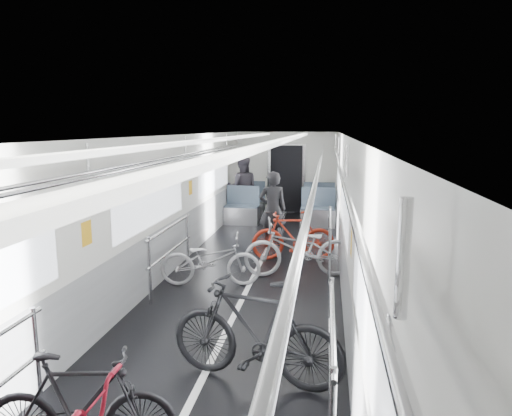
{
  "coord_description": "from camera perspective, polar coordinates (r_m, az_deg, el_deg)",
  "views": [
    {
      "loc": [
        1.2,
        -6.67,
        2.53
      ],
      "look_at": [
        0.0,
        1.03,
        1.15
      ],
      "focal_mm": 32.0,
      "sensor_mm": 36.0,
      "label": 1
    }
  ],
  "objects": [
    {
      "name": "bike_right_near",
      "position": [
        4.68,
        -0.09,
        -15.11
      ],
      "size": [
        1.88,
        0.85,
        1.09
      ],
      "primitive_type": "imported",
      "rotation": [
        0.0,
        0.0,
        -1.77
      ],
      "color": "black",
      "rests_on": "floor"
    },
    {
      "name": "person_standing",
      "position": [
        9.7,
        2.08,
        -0.16
      ],
      "size": [
        0.67,
        0.52,
        1.62
      ],
      "primitive_type": "imported",
      "rotation": [
        0.0,
        0.0,
        3.38
      ],
      "color": "black",
      "rests_on": "floor"
    },
    {
      "name": "person_seated",
      "position": [
        12.55,
        -1.72,
        2.51
      ],
      "size": [
        0.95,
        0.8,
        1.77
      ],
      "primitive_type": "imported",
      "rotation": [
        0.0,
        0.0,
        3.3
      ],
      "color": "#2C282F",
      "rests_on": "floor"
    },
    {
      "name": "bike_right_far",
      "position": [
        8.81,
        4.7,
        -3.44
      ],
      "size": [
        1.66,
        0.74,
        0.97
      ],
      "primitive_type": "imported",
      "rotation": [
        0.0,
        0.0,
        -1.39
      ],
      "color": "maroon",
      "rests_on": "floor"
    },
    {
      "name": "bike_left_mid",
      "position": [
        4.01,
        -21.07,
        -22.15
      ],
      "size": [
        1.52,
        0.68,
        0.88
      ],
      "primitive_type": "imported",
      "rotation": [
        0.0,
        0.0,
        1.76
      ],
      "color": "black",
      "rests_on": "floor"
    },
    {
      "name": "bike_aisle",
      "position": [
        9.67,
        2.63,
        -2.49
      ],
      "size": [
        0.93,
        1.74,
        0.87
      ],
      "primitive_type": "imported",
      "rotation": [
        0.0,
        0.0,
        0.22
      ],
      "color": "black",
      "rests_on": "floor"
    },
    {
      "name": "bike_left_far",
      "position": [
        7.43,
        -5.71,
        -6.47
      ],
      "size": [
        1.69,
        0.81,
        0.85
      ],
      "primitive_type": "imported",
      "rotation": [
        0.0,
        0.0,
        1.73
      ],
      "color": "#A3A2A7",
      "rests_on": "floor"
    },
    {
      "name": "bike_right_mid",
      "position": [
        7.84,
        5.44,
        -5.04
      ],
      "size": [
        1.98,
        1.01,
        0.99
      ],
      "primitive_type": "imported",
      "rotation": [
        0.0,
        0.0,
        -1.38
      ],
      "color": "#9FA0A4",
      "rests_on": "floor"
    },
    {
      "name": "car_shell",
      "position": [
        8.65,
        0.77,
        0.7
      ],
      "size": [
        3.02,
        14.01,
        2.41
      ],
      "color": "black",
      "rests_on": "ground"
    }
  ]
}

